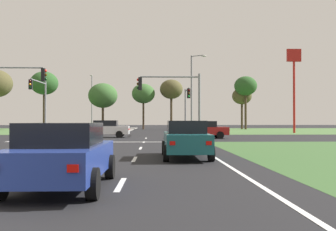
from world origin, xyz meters
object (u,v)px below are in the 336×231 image
object	(u,v)px
traffic_signal_near_right	(175,94)
street_lamp_third	(193,90)
car_blue_third	(63,155)
car_teal_fourth	(186,139)
treeline_second	(44,83)
treeline_sixth	(246,86)
car_white_second	(105,129)
treeline_third	(103,96)
fastfood_pole_sign	(294,71)
street_lamp_fourth	(92,99)
car_red_near	(203,129)
treeline_seventh	(242,96)
treeline_fifth	(143,94)
traffic_signal_far_right	(187,102)
traffic_signal_far_left	(40,97)
traffic_signal_near_left	(12,89)
treeline_fourth	(171,90)

from	to	relation	value
traffic_signal_near_right	street_lamp_third	size ratio (longest dim) A/B	0.54
car_blue_third	car_teal_fourth	distance (m)	7.73
treeline_second	treeline_sixth	xyz separation A→B (m)	(36.13, -0.63, -0.47)
car_white_second	treeline_third	xyz separation A→B (m)	(-4.74, 32.47, 5.23)
treeline_third	fastfood_pole_sign	bearing A→B (deg)	-37.39
street_lamp_fourth	treeline_third	distance (m)	9.34
car_red_near	treeline_seventh	size ratio (longest dim) A/B	0.59
traffic_signal_near_right	street_lamp_fourth	world-z (taller)	street_lamp_fourth
car_red_near	fastfood_pole_sign	world-z (taller)	fastfood_pole_sign
car_blue_third	treeline_seventh	world-z (taller)	treeline_seventh
car_blue_third	treeline_third	world-z (taller)	treeline_third
treeline_fifth	car_teal_fourth	bearing A→B (deg)	-86.15
treeline_second	street_lamp_third	bearing A→B (deg)	-43.63
car_red_near	treeline_fifth	bearing A→B (deg)	10.43
car_red_near	car_teal_fourth	world-z (taller)	car_teal_fourth
treeline_fifth	car_red_near	bearing A→B (deg)	-79.57
car_white_second	street_lamp_third	bearing A→B (deg)	-44.34
car_red_near	fastfood_pole_sign	xyz separation A→B (m)	(13.38, 13.89, 7.04)
car_teal_fourth	fastfood_pole_sign	bearing A→B (deg)	62.41
traffic_signal_far_right	treeline_sixth	bearing A→B (deg)	64.89
traffic_signal_far_left	treeline_third	world-z (taller)	treeline_third
traffic_signal_far_left	treeline_third	bearing A→B (deg)	85.03
car_white_second	traffic_signal_near_right	xyz separation A→B (m)	(6.19, -7.21, 2.71)
street_lamp_third	treeline_second	world-z (taller)	treeline_second
traffic_signal_far_left	fastfood_pole_sign	size ratio (longest dim) A/B	0.54
car_red_near	car_blue_third	world-z (taller)	car_red_near
car_white_second	traffic_signal_near_right	distance (m)	9.88
traffic_signal_far_right	treeline_third	world-z (taller)	treeline_third
traffic_signal_near_left	street_lamp_third	world-z (taller)	street_lamp_third
fastfood_pole_sign	treeline_fifth	distance (m)	28.57
street_lamp_fourth	fastfood_pole_sign	xyz separation A→B (m)	(30.45, -29.31, 1.90)
car_red_near	traffic_signal_far_left	bearing A→B (deg)	68.97
treeline_fifth	street_lamp_third	bearing A→B (deg)	-74.04
car_teal_fourth	treeline_third	distance (m)	53.09
traffic_signal_far_right	treeline_sixth	xyz separation A→B (m)	(12.94, 27.61, 4.26)
car_red_near	traffic_signal_near_right	size ratio (longest dim) A/B	0.89
traffic_signal_near_left	treeline_second	bearing A→B (deg)	103.31
traffic_signal_near_left	treeline_sixth	xyz separation A→B (m)	(26.72, 39.12, 3.86)
street_lamp_fourth	treeline_second	world-z (taller)	street_lamp_fourth
street_lamp_third	treeline_fourth	bearing A→B (deg)	93.94
car_white_second	car_blue_third	distance (m)	26.32
street_lamp_third	treeline_second	distance (m)	33.75
traffic_signal_near_right	car_blue_third	bearing A→B (deg)	-100.69
traffic_signal_far_right	treeline_second	bearing A→B (deg)	129.39
treeline_third	treeline_seventh	size ratio (longest dim) A/B	1.08
car_red_near	treeline_seventh	distance (m)	38.12
car_teal_fourth	treeline_sixth	bearing A→B (deg)	73.73
traffic_signal_far_right	treeline_seventh	distance (m)	32.23
treeline_second	traffic_signal_far_left	bearing A→B (deg)	-74.29
treeline_third	treeline_sixth	xyz separation A→B (m)	(25.67, -0.56, 1.70)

